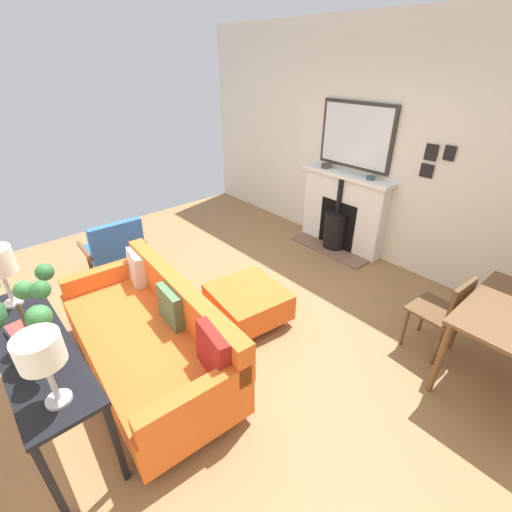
{
  "coord_description": "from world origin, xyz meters",
  "views": [
    {
      "loc": [
        1.72,
        2.49,
        2.44
      ],
      "look_at": [
        -0.49,
        -0.02,
        0.56
      ],
      "focal_mm": 25.0,
      "sensor_mm": 36.0,
      "label": 1
    }
  ],
  "objects_px": {
    "mantel_bowl_far": "(371,178)",
    "potted_plant": "(22,323)",
    "ottoman": "(248,301)",
    "table_lamp_far_end": "(40,353)",
    "mantel_bowl_near": "(326,166)",
    "fireplace": "(341,215)",
    "armchair_accent": "(115,246)",
    "console_table": "(37,353)",
    "book_stack": "(26,328)",
    "dining_chair_near_fireplace": "(446,310)",
    "sofa": "(151,337)"
  },
  "relations": [
    {
      "from": "potted_plant",
      "to": "table_lamp_far_end",
      "type": "bearing_deg",
      "value": 92.75
    },
    {
      "from": "console_table",
      "to": "potted_plant",
      "type": "xyz_separation_m",
      "value": [
        0.02,
        0.21,
        0.41
      ]
    },
    {
      "from": "ottoman",
      "to": "table_lamp_far_end",
      "type": "bearing_deg",
      "value": 16.67
    },
    {
      "from": "dining_chair_near_fireplace",
      "to": "fireplace",
      "type": "bearing_deg",
      "value": -118.7
    },
    {
      "from": "ottoman",
      "to": "armchair_accent",
      "type": "relative_size",
      "value": 1.0
    },
    {
      "from": "book_stack",
      "to": "dining_chair_near_fireplace",
      "type": "bearing_deg",
      "value": 148.6
    },
    {
      "from": "mantel_bowl_near",
      "to": "dining_chair_near_fireplace",
      "type": "relative_size",
      "value": 0.17
    },
    {
      "from": "mantel_bowl_near",
      "to": "book_stack",
      "type": "bearing_deg",
      "value": 7.81
    },
    {
      "from": "fireplace",
      "to": "ottoman",
      "type": "bearing_deg",
      "value": 11.16
    },
    {
      "from": "ottoman",
      "to": "dining_chair_near_fireplace",
      "type": "relative_size",
      "value": 1.0
    },
    {
      "from": "book_stack",
      "to": "dining_chair_near_fireplace",
      "type": "distance_m",
      "value": 3.35
    },
    {
      "from": "table_lamp_far_end",
      "to": "potted_plant",
      "type": "distance_m",
      "value": 0.39
    },
    {
      "from": "fireplace",
      "to": "table_lamp_far_end",
      "type": "relative_size",
      "value": 2.86
    },
    {
      "from": "table_lamp_far_end",
      "to": "potted_plant",
      "type": "xyz_separation_m",
      "value": [
        0.02,
        -0.39,
        -0.04
      ]
    },
    {
      "from": "fireplace",
      "to": "sofa",
      "type": "distance_m",
      "value": 3.13
    },
    {
      "from": "ottoman",
      "to": "potted_plant",
      "type": "distance_m",
      "value": 2.05
    },
    {
      "from": "table_lamp_far_end",
      "to": "book_stack",
      "type": "height_order",
      "value": "table_lamp_far_end"
    },
    {
      "from": "sofa",
      "to": "ottoman",
      "type": "distance_m",
      "value": 1.05
    },
    {
      "from": "mantel_bowl_near",
      "to": "table_lamp_far_end",
      "type": "distance_m",
      "value": 4.13
    },
    {
      "from": "ottoman",
      "to": "book_stack",
      "type": "distance_m",
      "value": 1.93
    },
    {
      "from": "book_stack",
      "to": "sofa",
      "type": "bearing_deg",
      "value": 166.9
    },
    {
      "from": "mantel_bowl_far",
      "to": "potted_plant",
      "type": "height_order",
      "value": "potted_plant"
    },
    {
      "from": "armchair_accent",
      "to": "table_lamp_far_end",
      "type": "relative_size",
      "value": 1.73
    },
    {
      "from": "armchair_accent",
      "to": "dining_chair_near_fireplace",
      "type": "height_order",
      "value": "dining_chair_near_fireplace"
    },
    {
      "from": "potted_plant",
      "to": "book_stack",
      "type": "distance_m",
      "value": 0.49
    },
    {
      "from": "console_table",
      "to": "book_stack",
      "type": "bearing_deg",
      "value": -90.25
    },
    {
      "from": "fireplace",
      "to": "mantel_bowl_near",
      "type": "relative_size",
      "value": 9.97
    },
    {
      "from": "armchair_accent",
      "to": "table_lamp_far_end",
      "type": "height_order",
      "value": "table_lamp_far_end"
    },
    {
      "from": "potted_plant",
      "to": "console_table",
      "type": "bearing_deg",
      "value": -95.02
    },
    {
      "from": "console_table",
      "to": "potted_plant",
      "type": "distance_m",
      "value": 0.46
    },
    {
      "from": "mantel_bowl_far",
      "to": "ottoman",
      "type": "height_order",
      "value": "mantel_bowl_far"
    },
    {
      "from": "sofa",
      "to": "potted_plant",
      "type": "bearing_deg",
      "value": 14.07
    },
    {
      "from": "fireplace",
      "to": "armchair_accent",
      "type": "xyz_separation_m",
      "value": [
        2.74,
        -1.25,
        -0.03
      ]
    },
    {
      "from": "console_table",
      "to": "table_lamp_far_end",
      "type": "distance_m",
      "value": 0.74
    },
    {
      "from": "console_table",
      "to": "potted_plant",
      "type": "bearing_deg",
      "value": 84.98
    },
    {
      "from": "fireplace",
      "to": "dining_chair_near_fireplace",
      "type": "height_order",
      "value": "fireplace"
    },
    {
      "from": "mantel_bowl_near",
      "to": "dining_chair_near_fireplace",
      "type": "distance_m",
      "value": 2.59
    },
    {
      "from": "fireplace",
      "to": "table_lamp_far_end",
      "type": "xyz_separation_m",
      "value": [
        3.9,
        0.96,
        0.63
      ]
    },
    {
      "from": "book_stack",
      "to": "armchair_accent",
      "type": "bearing_deg",
      "value": -128.95
    },
    {
      "from": "console_table",
      "to": "potted_plant",
      "type": "relative_size",
      "value": 2.63
    },
    {
      "from": "mantel_bowl_near",
      "to": "potted_plant",
      "type": "distance_m",
      "value": 4.04
    },
    {
      "from": "ottoman",
      "to": "mantel_bowl_near",
      "type": "bearing_deg",
      "value": -159.86
    },
    {
      "from": "console_table",
      "to": "dining_chair_near_fireplace",
      "type": "distance_m",
      "value": 3.26
    },
    {
      "from": "fireplace",
      "to": "potted_plant",
      "type": "distance_m",
      "value": 4.01
    },
    {
      "from": "mantel_bowl_far",
      "to": "armchair_accent",
      "type": "height_order",
      "value": "mantel_bowl_far"
    },
    {
      "from": "potted_plant",
      "to": "sofa",
      "type": "bearing_deg",
      "value": -165.93
    },
    {
      "from": "armchair_accent",
      "to": "dining_chair_near_fireplace",
      "type": "relative_size",
      "value": 1.0
    },
    {
      "from": "mantel_bowl_near",
      "to": "table_lamp_far_end",
      "type": "xyz_separation_m",
      "value": [
        3.92,
        1.31,
        0.0
      ]
    },
    {
      "from": "fireplace",
      "to": "ottoman",
      "type": "xyz_separation_m",
      "value": [
        2.06,
        0.41,
        -0.26
      ]
    },
    {
      "from": "console_table",
      "to": "book_stack",
      "type": "xyz_separation_m",
      "value": [
        -0.0,
        -0.18,
        0.11
      ]
    }
  ]
}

